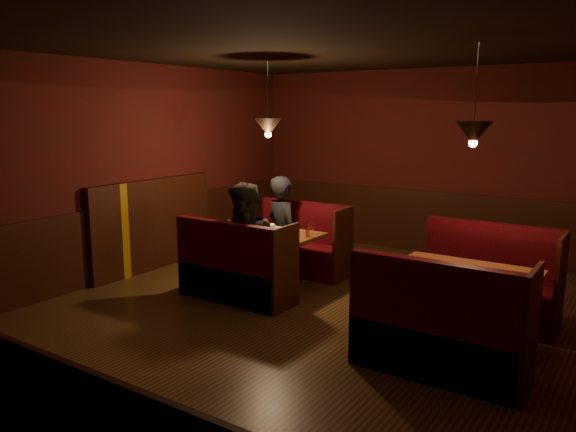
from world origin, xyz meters
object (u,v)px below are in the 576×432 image
Objects in this scene: second_table at (464,289)px; second_bench_near at (438,339)px; second_bench_far at (488,290)px; diner_b at (247,228)px; main_table at (270,244)px; main_bench_far at (301,250)px; diner_a at (282,213)px; main_bench_near at (234,276)px.

second_table is 0.90× the size of second_bench_near.
diner_b reaches higher than second_bench_far.
second_table is 0.83m from second_bench_near.
second_bench_far reaches higher than main_table.
second_bench_near is (2.68, -2.05, 0.02)m from main_bench_far.
diner_a is at bearing 147.11° from second_bench_near.
main_bench_near reaches higher than main_table.
main_bench_near is at bearing -126.33° from diner_b.
second_bench_far reaches higher than main_bench_far.
second_bench_far is (2.70, 0.29, -0.21)m from main_table.
main_bench_far is 1.09× the size of second_table.
main_table is at bearing -173.76° from second_bench_far.
second_bench_far is (0.03, 0.80, -0.22)m from second_table.
diner_b reaches higher than main_bench_near.
main_bench_far is at bearing 90.00° from main_bench_near.
diner_a reaches higher than second_table.
main_bench_near is 0.98× the size of second_bench_near.
main_table is at bearing -91.10° from main_bench_far.
main_table is 2.71m from second_table.
second_bench_far is 1.59m from second_bench_near.
main_table is 0.78m from main_bench_near.
diner_a is at bearing 98.59° from main_bench_near.
second_bench_far is at bearing 12.16° from diner_b.
second_table is 3.06m from diner_a.
main_bench_near is 2.74m from second_bench_near.
diner_a reaches higher than main_bench_far.
second_bench_far is (2.68, -0.45, 0.02)m from main_bench_far.
second_bench_far reaches higher than second_table.
main_bench_far is 2.72m from second_bench_far.
second_bench_far is 1.00× the size of second_bench_near.
main_bench_near is at bearing -174.69° from second_table.
main_table is 0.91× the size of main_bench_near.
diner_a is at bearing 174.70° from second_bench_far.
main_table is 3.00m from second_bench_near.
main_table is 0.78m from main_bench_far.
main_bench_far is at bearing 142.65° from second_bench_near.
main_bench_far is at bearing -114.17° from diner_a.
main_bench_far is 0.98× the size of second_bench_near.
second_bench_far is at bearing 21.27° from main_bench_near.
diner_b reaches higher than second_table.
second_bench_near is at bearing -11.62° from main_bench_near.
diner_b is at bearing 60.46° from main_bench_near.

